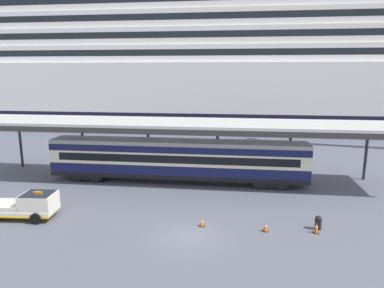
{
  "coord_description": "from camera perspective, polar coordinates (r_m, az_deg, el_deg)",
  "views": [
    {
      "loc": [
        2.85,
        -20.62,
        10.46
      ],
      "look_at": [
        -0.79,
        7.69,
        4.5
      ],
      "focal_mm": 32.53,
      "sensor_mm": 36.0,
      "label": 1
    }
  ],
  "objects": [
    {
      "name": "ground_plane",
      "position": [
        23.29,
        -0.5,
        -14.89
      ],
      "size": [
        400.0,
        400.0,
        0.0
      ],
      "primitive_type": "plane",
      "color": "#535766"
    },
    {
      "name": "traffic_cone_far",
      "position": [
        24.94,
        19.72,
        -12.78
      ],
      "size": [
        0.36,
        0.36,
        0.77
      ],
      "color": "black",
      "rests_on": "ground"
    },
    {
      "name": "platform_canopy",
      "position": [
        32.85,
        -2.37,
        3.28
      ],
      "size": [
        43.51,
        6.33,
        5.85
      ],
      "color": "#BDBDBD",
      "rests_on": "ground"
    },
    {
      "name": "service_truck",
      "position": [
        28.22,
        -25.5,
        -9.01
      ],
      "size": [
        5.33,
        2.54,
        2.02
      ],
      "color": "silver",
      "rests_on": "ground"
    },
    {
      "name": "cruise_ship",
      "position": [
        70.99,
        -8.18,
        13.9
      ],
      "size": [
        153.22,
        22.21,
        38.24
      ],
      "color": "black",
      "rests_on": "ground"
    },
    {
      "name": "traffic_cone_near",
      "position": [
        24.32,
        11.96,
        -13.13
      ],
      "size": [
        0.36,
        0.36,
        0.65
      ],
      "color": "black",
      "rests_on": "ground"
    },
    {
      "name": "traffic_cone_mid",
      "position": [
        24.53,
        1.67,
        -12.67
      ],
      "size": [
        0.36,
        0.36,
        0.62
      ],
      "color": "black",
      "rests_on": "ground"
    },
    {
      "name": "train_carriage",
      "position": [
        33.09,
        -2.45,
        -2.47
      ],
      "size": [
        24.24,
        2.81,
        4.11
      ],
      "color": "black",
      "rests_on": "ground"
    },
    {
      "name": "quay_bollard",
      "position": [
        25.48,
        19.99,
        -11.93
      ],
      "size": [
        0.48,
        0.48,
        0.96
      ],
      "color": "black",
      "rests_on": "ground"
    }
  ]
}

